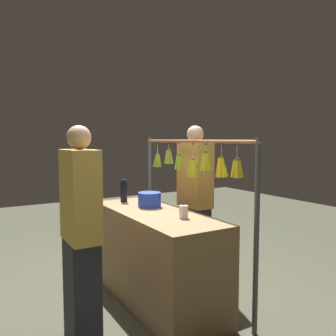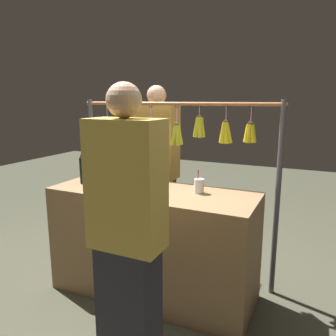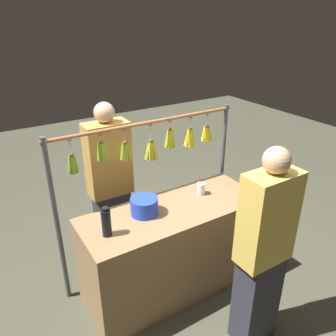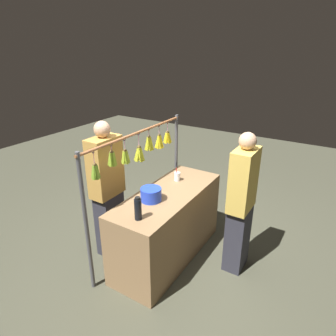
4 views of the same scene
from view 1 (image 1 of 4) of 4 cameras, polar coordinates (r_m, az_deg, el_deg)
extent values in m
plane|color=#454636|center=(3.70, -2.00, -21.11)|extent=(12.00, 12.00, 0.00)
cube|color=olive|center=(3.52, -2.03, -14.45)|extent=(1.68, 0.64, 0.91)
cylinder|color=#4C4C51|center=(2.96, 14.31, -11.05)|extent=(0.04, 0.04, 1.63)
cylinder|color=#4C4C51|center=(4.41, -3.00, -5.65)|extent=(0.04, 0.04, 1.63)
cylinder|color=#9E6038|center=(3.55, 3.95, 4.41)|extent=(1.90, 0.03, 0.03)
torus|color=black|center=(3.02, 11.30, 3.92)|extent=(0.04, 0.01, 0.04)
cylinder|color=pink|center=(3.03, 11.27, 2.55)|extent=(0.01, 0.01, 0.14)
sphere|color=brown|center=(3.03, 11.25, 1.21)|extent=(0.05, 0.05, 0.05)
cylinder|color=yellow|center=(3.06, 10.97, -0.13)|extent=(0.06, 0.04, 0.15)
cylinder|color=yellow|center=(3.02, 10.81, -0.18)|extent=(0.05, 0.07, 0.15)
cylinder|color=yellow|center=(3.01, 11.30, -0.21)|extent=(0.07, 0.06, 0.16)
cylinder|color=yellow|center=(3.03, 11.69, -0.18)|extent=(0.06, 0.06, 0.15)
cylinder|color=yellow|center=(3.05, 11.50, -0.14)|extent=(0.05, 0.07, 0.15)
torus|color=black|center=(3.18, 8.80, 4.00)|extent=(0.04, 0.01, 0.04)
cylinder|color=pink|center=(3.18, 8.79, 2.80)|extent=(0.01, 0.01, 0.13)
sphere|color=brown|center=(3.18, 8.77, 1.64)|extent=(0.04, 0.04, 0.04)
cylinder|color=yellow|center=(3.21, 8.49, 0.10)|extent=(0.06, 0.04, 0.18)
cylinder|color=yellow|center=(3.18, 8.31, 0.06)|extent=(0.04, 0.05, 0.18)
cylinder|color=yellow|center=(3.17, 8.60, 0.03)|extent=(0.05, 0.06, 0.18)
cylinder|color=yellow|center=(3.17, 9.02, 0.03)|extent=(0.07, 0.04, 0.18)
cylinder|color=yellow|center=(3.19, 9.19, 0.07)|extent=(0.06, 0.08, 0.18)
cylinder|color=yellow|center=(3.21, 8.86, 0.10)|extent=(0.06, 0.07, 0.18)
torus|color=black|center=(3.36, 6.25, 4.07)|extent=(0.04, 0.01, 0.04)
cylinder|color=pink|center=(3.36, 6.24, 3.24)|extent=(0.01, 0.01, 0.09)
sphere|color=brown|center=(3.36, 6.23, 2.45)|extent=(0.05, 0.05, 0.05)
cylinder|color=gold|center=(3.39, 6.00, 1.02)|extent=(0.07, 0.04, 0.18)
cylinder|color=gold|center=(3.36, 5.78, 0.99)|extent=(0.05, 0.06, 0.18)
cylinder|color=gold|center=(3.34, 6.06, 0.96)|extent=(0.05, 0.06, 0.18)
cylinder|color=gold|center=(3.35, 6.51, 0.97)|extent=(0.06, 0.04, 0.17)
cylinder|color=gold|center=(3.37, 6.66, 0.99)|extent=(0.05, 0.06, 0.18)
cylinder|color=gold|center=(3.39, 6.35, 1.02)|extent=(0.06, 0.06, 0.18)
torus|color=black|center=(3.53, 4.17, 4.12)|extent=(0.04, 0.01, 0.04)
cylinder|color=pink|center=(3.53, 4.16, 2.72)|extent=(0.01, 0.01, 0.17)
sphere|color=brown|center=(3.54, 4.15, 1.37)|extent=(0.05, 0.05, 0.05)
cylinder|color=gold|center=(3.57, 3.94, -0.02)|extent=(0.08, 0.05, 0.18)
cylinder|color=gold|center=(3.54, 3.69, -0.06)|extent=(0.06, 0.08, 0.18)
cylinder|color=gold|center=(3.52, 4.01, -0.09)|extent=(0.06, 0.07, 0.18)
cylinder|color=gold|center=(3.52, 4.35, -0.09)|extent=(0.08, 0.04, 0.18)
cylinder|color=gold|center=(3.55, 4.60, -0.05)|extent=(0.05, 0.06, 0.18)
cylinder|color=gold|center=(3.57, 4.37, -0.02)|extent=(0.06, 0.08, 0.18)
torus|color=black|center=(3.75, 1.87, 4.17)|extent=(0.04, 0.01, 0.04)
cylinder|color=pink|center=(3.75, 1.86, 3.10)|extent=(0.01, 0.01, 0.14)
sphere|color=brown|center=(3.75, 1.86, 2.06)|extent=(0.05, 0.05, 0.05)
cylinder|color=#91AE28|center=(3.78, 1.70, 0.93)|extent=(0.06, 0.04, 0.15)
cylinder|color=#91AE28|center=(3.75, 1.51, 0.91)|extent=(0.04, 0.06, 0.16)
cylinder|color=#91AE28|center=(3.73, 1.87, 0.89)|extent=(0.06, 0.05, 0.16)
cylinder|color=#91AE28|center=(3.75, 2.20, 0.91)|extent=(0.05, 0.05, 0.16)
cylinder|color=#91AE28|center=(3.78, 2.08, 0.93)|extent=(0.05, 0.06, 0.16)
torus|color=black|center=(3.94, 0.12, 4.20)|extent=(0.04, 0.01, 0.04)
cylinder|color=pink|center=(3.94, 0.12, 3.54)|extent=(0.01, 0.01, 0.09)
sphere|color=brown|center=(3.94, 0.12, 2.91)|extent=(0.05, 0.05, 0.05)
cylinder|color=#85AA29|center=(3.96, -0.09, 1.82)|extent=(0.06, 0.04, 0.16)
cylinder|color=#85AA29|center=(3.94, -0.20, 1.80)|extent=(0.04, 0.05, 0.16)
cylinder|color=#85AA29|center=(3.92, 0.06, 1.79)|extent=(0.05, 0.05, 0.16)
cylinder|color=#85AA29|center=(3.93, 0.42, 1.80)|extent=(0.06, 0.05, 0.16)
cylinder|color=#85AA29|center=(3.96, 0.30, 1.82)|extent=(0.05, 0.06, 0.16)
torus|color=black|center=(4.16, -1.75, 4.23)|extent=(0.04, 0.01, 0.04)
cylinder|color=pink|center=(4.16, -1.74, 3.21)|extent=(0.01, 0.01, 0.14)
sphere|color=brown|center=(4.17, -1.74, 2.22)|extent=(0.05, 0.05, 0.05)
cylinder|color=#77A52B|center=(4.19, -1.92, 1.21)|extent=(0.06, 0.04, 0.15)
cylinder|color=#77A52B|center=(4.17, -2.03, 1.19)|extent=(0.05, 0.07, 0.16)
cylinder|color=#77A52B|center=(4.15, -1.77, 1.18)|extent=(0.05, 0.05, 0.15)
cylinder|color=#77A52B|center=(4.16, -1.48, 1.19)|extent=(0.05, 0.04, 0.15)
cylinder|color=#77A52B|center=(4.19, -1.51, 1.21)|extent=(0.04, 0.06, 0.15)
cylinder|color=black|center=(3.93, -7.27, -3.92)|extent=(0.08, 0.08, 0.23)
cylinder|color=black|center=(3.91, -7.29, -2.10)|extent=(0.05, 0.05, 0.02)
cylinder|color=blue|center=(3.64, -3.07, -5.20)|extent=(0.24, 0.24, 0.15)
cylinder|color=silver|center=(3.12, 2.57, -7.21)|extent=(0.08, 0.08, 0.11)
cylinder|color=red|center=(3.13, 2.45, -6.54)|extent=(0.01, 0.03, 0.18)
cube|color=#2D2D38|center=(4.13, 4.38, -12.05)|extent=(0.34, 0.23, 0.84)
cube|color=#BF8C3F|center=(3.97, 4.45, -1.12)|extent=(0.42, 0.23, 0.73)
sphere|color=tan|center=(3.95, 4.49, 5.58)|extent=(0.19, 0.19, 0.19)
cube|color=#2D2D38|center=(3.01, -13.90, -18.99)|extent=(0.33, 0.22, 0.82)
cube|color=gold|center=(2.79, -14.22, -4.42)|extent=(0.41, 0.22, 0.72)
sphere|color=tan|center=(2.76, -14.41, 4.89)|extent=(0.19, 0.19, 0.19)
camera|label=2|loc=(1.83, -53.45, 3.38)|focal=35.65mm
camera|label=3|loc=(4.43, -38.77, 15.48)|focal=35.99mm
camera|label=4|loc=(5.70, -32.35, 13.69)|focal=31.93mm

